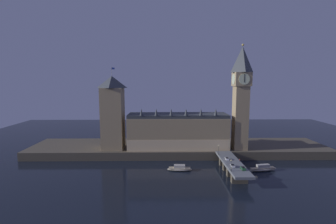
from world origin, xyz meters
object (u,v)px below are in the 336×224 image
(street_lamp_far, at_px, (219,149))
(clock_tower, at_px, (241,95))
(pedestrian_mid_walk, at_px, (240,160))
(street_lamp_near, at_px, (231,164))
(car_southbound_lead, at_px, (243,168))
(boat_downstream, at_px, (263,169))
(boat_upstream, at_px, (180,169))
(victoria_tower, at_px, (113,113))
(pedestrian_near_rail, at_px, (231,169))
(car_northbound_lead, at_px, (227,159))
(car_northbound_trail, at_px, (233,166))

(street_lamp_far, bearing_deg, clock_tower, 41.93)
(pedestrian_mid_walk, xyz_separation_m, street_lamp_near, (-9.30, -15.33, 3.02))
(car_southbound_lead, xyz_separation_m, pedestrian_mid_walk, (2.22, 13.07, 0.20))
(boat_downstream, bearing_deg, boat_upstream, 178.33)
(victoria_tower, bearing_deg, boat_upstream, -32.82)
(victoria_tower, xyz_separation_m, street_lamp_far, (71.52, -19.16, -21.06))
(pedestrian_mid_walk, xyz_separation_m, boat_downstream, (14.92, 2.35, -6.17))
(street_lamp_near, height_order, street_lamp_far, street_lamp_far)
(clock_tower, xyz_separation_m, pedestrian_near_rail, (-17.97, -45.18, -36.93))
(street_lamp_near, bearing_deg, boat_downstream, 36.12)
(street_lamp_near, xyz_separation_m, boat_upstream, (-25.85, 19.14, -9.38))
(car_northbound_lead, xyz_separation_m, street_lamp_near, (-2.62, -18.65, 3.26))
(car_northbound_trail, distance_m, car_southbound_lead, 6.01)
(car_northbound_trail, bearing_deg, street_lamp_near, -112.60)
(street_lamp_near, bearing_deg, car_northbound_trail, 67.40)
(pedestrian_mid_walk, bearing_deg, car_northbound_trail, -126.47)
(boat_upstream, bearing_deg, pedestrian_near_rail, -35.00)
(car_northbound_lead, xyz_separation_m, car_southbound_lead, (4.45, -16.39, 0.04))
(pedestrian_mid_walk, xyz_separation_m, street_lamp_far, (-9.30, 14.11, 3.03))
(street_lamp_far, relative_size, boat_downstream, 0.36)
(clock_tower, relative_size, car_southbound_lead, 17.02)
(car_northbound_lead, relative_size, pedestrian_near_rail, 2.46)
(pedestrian_near_rail, xyz_separation_m, pedestrian_mid_walk, (8.90, 14.57, 0.02))
(car_northbound_trail, relative_size, boat_upstream, 0.27)
(boat_upstream, bearing_deg, boat_downstream, -1.67)
(pedestrian_mid_walk, height_order, boat_downstream, pedestrian_mid_walk)
(boat_downstream, bearing_deg, pedestrian_mid_walk, -171.07)
(victoria_tower, bearing_deg, car_northbound_lead, -21.99)
(clock_tower, height_order, car_northbound_lead, clock_tower)
(street_lamp_near, bearing_deg, pedestrian_mid_walk, 58.77)
(victoria_tower, xyz_separation_m, street_lamp_near, (71.52, -48.60, -21.08))
(victoria_tower, distance_m, pedestrian_mid_walk, 90.66)
(car_northbound_lead, relative_size, car_southbound_lead, 0.99)
(street_lamp_far, bearing_deg, boat_downstream, -25.91)
(car_southbound_lead, distance_m, pedestrian_mid_walk, 13.26)
(car_northbound_trail, bearing_deg, pedestrian_near_rail, -111.86)
(clock_tower, bearing_deg, street_lamp_near, -111.80)
(car_southbound_lead, bearing_deg, clock_tower, 75.50)
(boat_downstream, bearing_deg, clock_tower, 101.69)
(pedestrian_near_rail, bearing_deg, pedestrian_mid_walk, 58.60)
(victoria_tower, bearing_deg, car_southbound_lead, -30.52)
(boat_upstream, bearing_deg, car_southbound_lead, -27.13)
(car_southbound_lead, xyz_separation_m, boat_downstream, (17.15, 15.41, -5.96))
(boat_upstream, bearing_deg, clock_tower, 31.22)
(victoria_tower, distance_m, boat_upstream, 62.31)
(car_northbound_lead, xyz_separation_m, boat_downstream, (21.60, -0.98, -5.92))
(car_southbound_lead, height_order, street_lamp_near, street_lamp_near)
(car_southbound_lead, bearing_deg, boat_downstream, 41.95)
(victoria_tower, bearing_deg, street_lamp_near, -34.20)
(car_northbound_lead, height_order, car_northbound_trail, car_northbound_lead)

